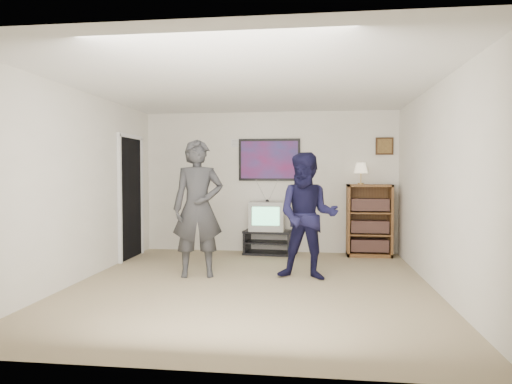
% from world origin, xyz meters
% --- Properties ---
extents(room_shell, '(4.51, 5.00, 2.51)m').
position_xyz_m(room_shell, '(0.00, 0.35, 1.25)').
color(room_shell, '#7D704F').
rests_on(room_shell, ground).
extents(media_stand, '(0.88, 0.55, 0.42)m').
position_xyz_m(media_stand, '(0.01, 2.23, 0.21)').
color(media_stand, black).
rests_on(media_stand, room_shell).
extents(crt_television, '(0.59, 0.50, 0.50)m').
position_xyz_m(crt_television, '(-0.01, 2.23, 0.67)').
color(crt_television, '#959691').
rests_on(crt_television, media_stand).
extents(bookshelf, '(0.74, 0.43, 1.22)m').
position_xyz_m(bookshelf, '(1.73, 2.28, 0.61)').
color(bookshelf, brown).
rests_on(bookshelf, room_shell).
extents(table_lamp, '(0.23, 0.23, 0.37)m').
position_xyz_m(table_lamp, '(1.59, 2.31, 1.41)').
color(table_lamp, beige).
rests_on(table_lamp, bookshelf).
extents(person_tall, '(0.77, 0.60, 1.87)m').
position_xyz_m(person_tall, '(-0.79, 0.44, 0.94)').
color(person_tall, '#2B2B2E').
rests_on(person_tall, room_shell).
extents(person_short, '(0.90, 0.74, 1.69)m').
position_xyz_m(person_short, '(0.70, 0.45, 0.85)').
color(person_short, black).
rests_on(person_short, room_shell).
extents(controller_left, '(0.08, 0.13, 0.04)m').
position_xyz_m(controller_left, '(-0.74, 0.69, 1.21)').
color(controller_left, white).
rests_on(controller_left, person_tall).
extents(controller_right, '(0.05, 0.13, 0.04)m').
position_xyz_m(controller_right, '(0.74, 0.64, 0.98)').
color(controller_right, white).
rests_on(controller_right, person_short).
extents(poster, '(1.10, 0.03, 0.75)m').
position_xyz_m(poster, '(0.00, 2.48, 1.65)').
color(poster, black).
rests_on(poster, room_shell).
extents(air_vent, '(0.28, 0.02, 0.14)m').
position_xyz_m(air_vent, '(-0.55, 2.48, 1.95)').
color(air_vent, white).
rests_on(air_vent, room_shell).
extents(small_picture, '(0.30, 0.03, 0.30)m').
position_xyz_m(small_picture, '(2.00, 2.48, 1.88)').
color(small_picture, black).
rests_on(small_picture, room_shell).
extents(doorway, '(0.03, 0.85, 2.00)m').
position_xyz_m(doorway, '(-2.23, 1.60, 1.00)').
color(doorway, black).
rests_on(doorway, room_shell).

